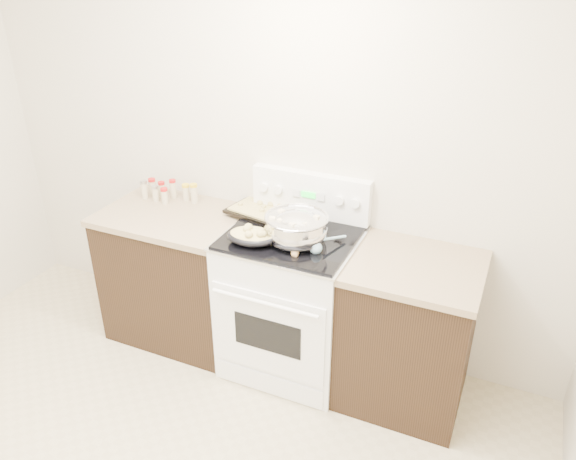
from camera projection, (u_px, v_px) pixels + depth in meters
The scene contains 10 objects.
room_shell at pixel (30, 196), 1.90m from camera, with size 4.10×3.60×2.75m.
counter_left at pixel (180, 274), 3.80m from camera, with size 0.93×0.67×0.92m.
counter_right at pixel (407, 332), 3.24m from camera, with size 0.73×0.67×0.92m.
kitchen_range at pixel (292, 299), 3.49m from camera, with size 0.78×0.73×1.22m.
mixing_bowl at pixel (297, 229), 3.16m from camera, with size 0.43×0.43×0.21m.
roasting_pan at pixel (252, 235), 3.17m from camera, with size 0.31×0.24×0.11m.
baking_sheet at pixel (263, 210), 3.54m from camera, with size 0.47×0.37×0.06m.
wooden_spoon at pixel (298, 250), 3.09m from camera, with size 0.04×0.26×0.04m.
blue_ladle at pixel (318, 247), 3.09m from camera, with size 0.15×0.24×0.09m.
spice_jars at pixel (168, 191), 3.76m from camera, with size 0.39×0.15×0.13m.
Camera 1 is at (1.51, -1.23, 2.48)m, focal length 35.00 mm.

